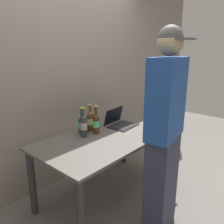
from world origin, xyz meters
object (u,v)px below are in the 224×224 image
object	(u,v)px
laptop	(120,122)
beer_bottle_amber	(82,124)
beer_bottle_brown	(90,121)
beer_bottle_dark	(96,123)
beer_bottle_green	(84,125)
person_figure	(164,135)

from	to	relation	value
laptop	beer_bottle_amber	xyz separation A→B (m)	(-0.47, 0.15, 0.06)
beer_bottle_amber	beer_bottle_brown	bearing A→B (deg)	-9.07
laptop	beer_bottle_brown	size ratio (longest dim) A/B	1.17
laptop	beer_bottle_dark	distance (m)	0.39
beer_bottle_dark	beer_bottle_brown	bearing A→B (deg)	81.68
beer_bottle_green	person_figure	world-z (taller)	person_figure
laptop	beer_bottle_green	size ratio (longest dim) A/B	1.13
beer_bottle_brown	person_figure	distance (m)	0.93
beer_bottle_green	person_figure	xyz separation A→B (m)	(0.14, -0.85, 0.07)
person_figure	beer_bottle_brown	bearing A→B (deg)	88.47
laptop	beer_bottle_brown	world-z (taller)	beer_bottle_brown
beer_bottle_brown	beer_bottle_dark	bearing A→B (deg)	-98.32
beer_bottle_green	beer_bottle_amber	bearing A→B (deg)	59.96
beer_bottle_amber	beer_bottle_brown	xyz separation A→B (m)	(0.11, -0.02, 0.02)
person_figure	beer_bottle_green	bearing A→B (deg)	99.48
beer_bottle_dark	person_figure	xyz separation A→B (m)	(-0.01, -0.82, 0.07)
laptop	beer_bottle_green	xyz separation A→B (m)	(-0.53, 0.06, 0.08)
beer_bottle_amber	person_figure	xyz separation A→B (m)	(0.09, -0.95, 0.09)
beer_bottle_brown	person_figure	world-z (taller)	person_figure
beer_bottle_amber	person_figure	size ratio (longest dim) A/B	0.16
laptop	beer_bottle_dark	world-z (taller)	beer_bottle_dark
beer_bottle_amber	beer_bottle_dark	world-z (taller)	beer_bottle_dark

